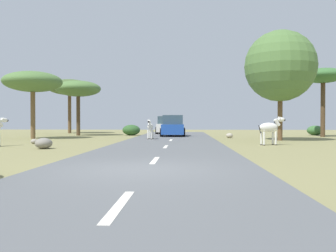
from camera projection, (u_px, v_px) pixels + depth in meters
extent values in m
plane|color=olive|center=(137.00, 171.00, 9.18)|extent=(90.00, 90.00, 0.00)
cube|color=#56595B|center=(148.00, 170.00, 9.17)|extent=(6.00, 64.00, 0.05)
cube|color=silver|center=(119.00, 205.00, 5.18)|extent=(0.16, 2.00, 0.01)
cube|color=silver|center=(155.00, 160.00, 11.17)|extent=(0.16, 2.00, 0.01)
cube|color=silver|center=(166.00, 147.00, 17.16)|extent=(0.16, 2.00, 0.01)
cube|color=silver|center=(171.00, 140.00, 23.15)|extent=(0.16, 2.00, 0.01)
cube|color=silver|center=(174.00, 136.00, 29.14)|extent=(0.16, 2.00, 0.01)
cube|color=silver|center=(176.00, 134.00, 35.13)|extent=(0.16, 2.00, 0.01)
ellipsoid|color=silver|center=(150.00, 127.00, 24.63)|extent=(0.44, 0.98, 0.46)
cylinder|color=silver|center=(148.00, 134.00, 24.34)|extent=(0.10, 0.10, 0.66)
cylinder|color=#28231E|center=(148.00, 139.00, 24.34)|extent=(0.12, 0.12, 0.04)
cylinder|color=silver|center=(151.00, 134.00, 24.31)|extent=(0.10, 0.10, 0.66)
cylinder|color=#28231E|center=(151.00, 139.00, 24.32)|extent=(0.12, 0.12, 0.04)
cylinder|color=silver|center=(149.00, 134.00, 24.97)|extent=(0.10, 0.10, 0.66)
cylinder|color=#28231E|center=(149.00, 138.00, 24.97)|extent=(0.12, 0.12, 0.04)
cylinder|color=silver|center=(153.00, 134.00, 24.94)|extent=(0.10, 0.10, 0.66)
cylinder|color=#28231E|center=(153.00, 138.00, 24.94)|extent=(0.12, 0.12, 0.04)
cylinder|color=silver|center=(149.00, 124.00, 24.17)|extent=(0.19, 0.35, 0.39)
cube|color=black|center=(149.00, 122.00, 24.17)|extent=(0.05, 0.32, 0.27)
ellipsoid|color=silver|center=(149.00, 121.00, 23.94)|extent=(0.20, 0.43, 0.21)
ellipsoid|color=black|center=(148.00, 122.00, 23.78)|extent=(0.13, 0.15, 0.13)
cone|color=silver|center=(148.00, 120.00, 24.05)|extent=(0.08, 0.08, 0.12)
cone|color=silver|center=(150.00, 120.00, 24.04)|extent=(0.08, 0.08, 0.12)
cylinder|color=black|center=(151.00, 128.00, 25.11)|extent=(0.04, 0.14, 0.39)
cylinder|color=silver|center=(0.00, 123.00, 18.25)|extent=(0.32, 0.42, 0.42)
cube|color=black|center=(0.00, 121.00, 18.25)|extent=(0.17, 0.34, 0.29)
ellipsoid|color=silver|center=(4.00, 120.00, 18.47)|extent=(0.35, 0.50, 0.23)
ellipsoid|color=black|center=(7.00, 120.00, 18.64)|extent=(0.19, 0.20, 0.14)
cone|color=silver|center=(3.00, 118.00, 18.34)|extent=(0.11, 0.11, 0.13)
cone|color=silver|center=(1.00, 118.00, 18.40)|extent=(0.11, 0.11, 0.13)
ellipsoid|color=silver|center=(269.00, 127.00, 19.00)|extent=(1.17, 0.77, 0.51)
cylinder|color=silver|center=(276.00, 138.00, 18.98)|extent=(0.14, 0.14, 0.74)
cylinder|color=#28231E|center=(276.00, 145.00, 18.99)|extent=(0.16, 0.16, 0.05)
cylinder|color=silver|center=(273.00, 138.00, 19.25)|extent=(0.14, 0.14, 0.74)
cylinder|color=#28231E|center=(273.00, 144.00, 19.25)|extent=(0.16, 0.16, 0.05)
cylinder|color=silver|center=(264.00, 139.00, 18.78)|extent=(0.14, 0.14, 0.74)
cylinder|color=#28231E|center=(264.00, 145.00, 18.78)|extent=(0.16, 0.16, 0.05)
cylinder|color=silver|center=(261.00, 138.00, 19.04)|extent=(0.14, 0.14, 0.74)
cylinder|color=#28231E|center=(261.00, 145.00, 19.05)|extent=(0.16, 0.16, 0.05)
cylinder|color=silver|center=(277.00, 122.00, 19.15)|extent=(0.43, 0.32, 0.44)
cube|color=black|center=(277.00, 121.00, 19.15)|extent=(0.35, 0.16, 0.30)
ellipsoid|color=silver|center=(281.00, 120.00, 19.22)|extent=(0.51, 0.34, 0.24)
ellipsoid|color=black|center=(284.00, 120.00, 19.28)|extent=(0.20, 0.19, 0.14)
cone|color=silver|center=(280.00, 117.00, 19.12)|extent=(0.11, 0.11, 0.14)
cone|color=silver|center=(278.00, 117.00, 19.25)|extent=(0.11, 0.11, 0.14)
cylinder|color=black|center=(260.00, 129.00, 18.85)|extent=(0.16, 0.09, 0.44)
cube|color=#1E479E|center=(173.00, 129.00, 29.68)|extent=(1.85, 4.22, 0.80)
cube|color=#334751|center=(173.00, 120.00, 29.47)|extent=(1.67, 2.22, 0.76)
cube|color=black|center=(174.00, 132.00, 31.85)|extent=(1.71, 0.18, 0.24)
cylinder|color=black|center=(184.00, 131.00, 31.00)|extent=(0.23, 0.68, 0.68)
cylinder|color=black|center=(163.00, 131.00, 31.07)|extent=(0.23, 0.68, 0.68)
cylinder|color=black|center=(184.00, 132.00, 28.30)|extent=(0.23, 0.68, 0.68)
cylinder|color=black|center=(161.00, 132.00, 28.37)|extent=(0.23, 0.68, 0.68)
cube|color=white|center=(167.00, 128.00, 35.75)|extent=(1.81, 4.20, 0.80)
cube|color=#334751|center=(167.00, 120.00, 35.54)|extent=(1.64, 2.20, 0.76)
cube|color=black|center=(168.00, 130.00, 37.91)|extent=(1.71, 0.16, 0.24)
cylinder|color=black|center=(176.00, 130.00, 37.06)|extent=(0.22, 0.68, 0.68)
cylinder|color=black|center=(159.00, 130.00, 37.15)|extent=(0.22, 0.68, 0.68)
cylinder|color=black|center=(175.00, 131.00, 34.36)|extent=(0.22, 0.68, 0.68)
cylinder|color=black|center=(157.00, 130.00, 34.46)|extent=(0.22, 0.68, 0.68)
cylinder|color=#4C3823|center=(323.00, 110.00, 28.97)|extent=(0.36, 0.36, 4.43)
ellipsoid|color=#386633|center=(323.00, 76.00, 28.93)|extent=(3.42, 3.42, 1.20)
cylinder|color=brown|center=(33.00, 115.00, 26.07)|extent=(0.33, 0.33, 3.45)
ellipsoid|color=#4C7038|center=(33.00, 82.00, 26.04)|extent=(4.27, 4.27, 1.49)
cylinder|color=brown|center=(280.00, 117.00, 23.58)|extent=(0.32, 0.32, 3.08)
sphere|color=#4C7038|center=(280.00, 66.00, 23.54)|extent=(4.72, 4.72, 4.72)
cylinder|color=#4C3823|center=(78.00, 116.00, 31.80)|extent=(0.33, 0.33, 3.52)
ellipsoid|color=#4C7038|center=(78.00, 89.00, 31.77)|extent=(4.02, 4.02, 1.41)
cylinder|color=brown|center=(70.00, 114.00, 38.09)|extent=(0.35, 0.35, 4.12)
ellipsoid|color=#425B2D|center=(70.00, 87.00, 38.05)|extent=(4.76, 4.76, 1.67)
ellipsoid|color=#386633|center=(315.00, 130.00, 32.52)|extent=(1.49, 1.34, 0.90)
ellipsoid|color=#2D5628|center=(131.00, 130.00, 32.31)|extent=(1.62, 1.45, 0.97)
ellipsoid|color=gray|center=(44.00, 143.00, 16.52)|extent=(0.78, 0.85, 0.51)
ellipsoid|color=#A89E8C|center=(229.00, 136.00, 27.17)|extent=(0.53, 0.46, 0.38)
ellipsoid|color=gray|center=(34.00, 141.00, 20.17)|extent=(0.39, 0.40, 0.28)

